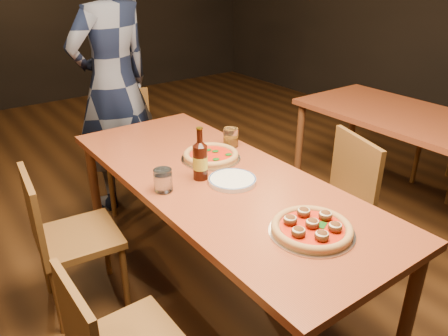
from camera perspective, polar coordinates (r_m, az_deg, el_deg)
ground at (r=2.65m, az=-0.66°, el=-15.86°), size 9.00×9.00×0.00m
table_main at (r=2.26m, az=-0.75°, el=-2.81°), size 0.80×2.00×0.75m
table_right at (r=3.36m, az=25.83°, el=4.23°), size 0.80×2.00×0.75m
chair_main_sw at (r=2.46m, az=-18.50°, el=-8.42°), size 0.44×0.44×0.87m
chair_main_e at (r=2.58m, az=12.52°, el=-5.23°), size 0.54×0.54×0.92m
chair_end at (r=3.42m, az=-12.28°, el=2.47°), size 0.52×0.52×0.90m
pizza_meatball at (r=1.81m, az=11.41°, el=-7.66°), size 0.35×0.35×0.06m
pizza_margherita at (r=2.43m, az=-1.72°, el=1.66°), size 0.33×0.33×0.04m
plate_stack at (r=2.17m, az=1.09°, el=-1.62°), size 0.24×0.24×0.02m
beer_bottle at (r=2.18m, az=-3.12°, el=0.89°), size 0.08×0.08×0.27m
water_glass at (r=2.09m, az=-7.96°, el=-1.60°), size 0.09×0.09×0.11m
amber_glass at (r=2.59m, az=0.88°, el=4.02°), size 0.09×0.09×0.11m
diner at (r=3.30m, az=-14.26°, el=10.54°), size 0.78×0.62×1.89m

